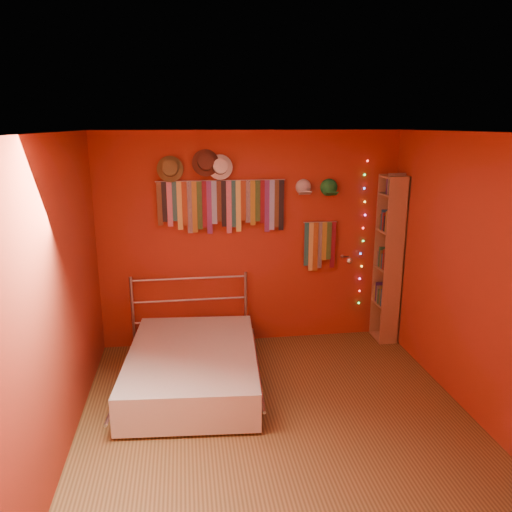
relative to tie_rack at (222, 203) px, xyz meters
name	(u,v)px	position (x,y,z in m)	size (l,w,h in m)	color
ground	(277,419)	(0.33, -1.68, -1.70)	(3.50, 3.50, 0.00)	#53391C
back_wall	(251,240)	(0.33, 0.07, -0.45)	(3.50, 0.02, 2.50)	maroon
right_wall	(474,278)	(2.08, -1.68, -0.45)	(0.02, 3.50, 2.50)	maroon
left_wall	(60,297)	(-1.42, -1.68, -0.45)	(0.02, 3.50, 2.50)	maroon
ceiling	(281,132)	(0.33, -1.68, 0.80)	(3.50, 3.50, 0.02)	white
tie_rack	(222,203)	(0.00, 0.00, 0.00)	(1.45, 0.03, 0.60)	#B5B5BA
small_tie_rack	(320,244)	(1.14, 0.00, -0.51)	(0.40, 0.03, 0.59)	#B5B5BA
fedora_olive	(170,169)	(-0.57, -0.03, 0.40)	(0.29, 0.16, 0.28)	brown
fedora_brown	(206,162)	(-0.18, -0.03, 0.46)	(0.30, 0.16, 0.29)	#4F281C
fedora_white	(220,167)	(-0.02, -0.03, 0.41)	(0.28, 0.15, 0.28)	white
cap_white	(303,187)	(0.93, 0.01, 0.16)	(0.18, 0.23, 0.18)	beige
cap_green	(329,187)	(1.23, 0.01, 0.16)	(0.19, 0.24, 0.19)	#1C7F33
fairy_lights	(363,235)	(1.68, 0.03, -0.42)	(0.06, 0.02, 1.76)	#FF3333
reading_lamp	(348,260)	(1.44, -0.18, -0.67)	(0.07, 0.31, 0.09)	#B5B5BA
bookshelf	(392,259)	(1.98, -0.15, -0.68)	(0.25, 0.34, 2.00)	#976B44
bed	(193,366)	(-0.40, -0.97, -1.49)	(1.48, 1.89, 0.89)	#B5B5BA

